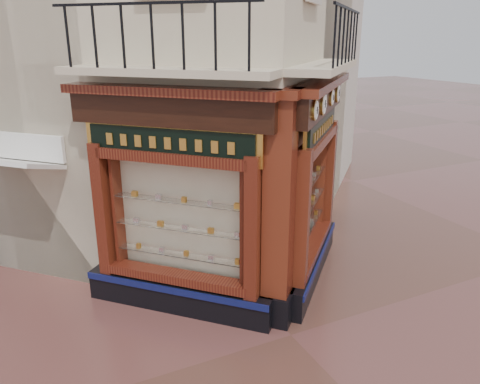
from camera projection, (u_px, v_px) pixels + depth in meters
ground at (291, 335)px, 7.76m from camera, size 80.00×80.00×0.00m
neighbour_left at (46, 5)px, 12.36m from camera, size 11.31×11.31×11.00m
neighbour_right at (218, 9)px, 14.41m from camera, size 11.31×11.31×11.00m
shopfront_left at (175, 207)px, 7.89m from camera, size 2.86×2.86×3.98m
shopfront_right at (314, 185)px, 9.05m from camera, size 2.86×2.86×3.98m
corner_pilaster at (279, 216)px, 7.57m from camera, size 0.85×0.85×3.98m
balcony at (252, 68)px, 7.69m from camera, size 5.94×2.97×1.03m
clock_a at (315, 110)px, 7.27m from camera, size 0.27×0.27×0.33m
clock_b at (323, 104)px, 7.96m from camera, size 0.32×0.32×0.40m
clock_c at (332, 97)px, 8.79m from camera, size 0.26×0.26×0.32m
clock_d at (338, 93)px, 9.50m from camera, size 0.31×0.31×0.39m
awning at (30, 287)px, 9.26m from camera, size 1.87×1.87×0.35m
signboard_left at (170, 142)px, 7.46m from camera, size 2.25×2.25×0.60m
signboard_right at (321, 128)px, 8.67m from camera, size 2.02×2.02×0.54m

